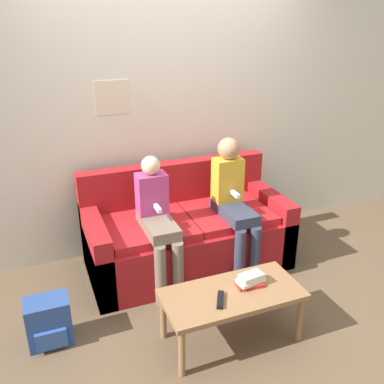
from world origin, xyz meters
name	(u,v)px	position (x,y,z in m)	size (l,w,h in m)	color
ground_plane	(210,296)	(0.00, 0.00, 0.00)	(10.00, 10.00, 0.00)	brown
wall_back	(166,110)	(0.00, 1.02, 1.30)	(8.00, 0.07, 2.60)	silver
couch	(186,234)	(0.00, 0.52, 0.30)	(1.73, 0.81, 0.87)	maroon
coffee_table	(232,298)	(-0.06, -0.49, 0.34)	(0.94, 0.45, 0.39)	#8E6642
person_left	(158,218)	(-0.32, 0.32, 0.61)	(0.24, 0.56, 1.08)	#756656
person_right	(233,199)	(0.35, 0.33, 0.66)	(0.24, 0.56, 1.15)	#33384C
tv_remote	(220,300)	(-0.17, -0.55, 0.40)	(0.12, 0.17, 0.02)	black
book_stack	(250,280)	(0.09, -0.47, 0.43)	(0.20, 0.13, 0.09)	red
backpack	(49,322)	(-1.23, -0.06, 0.17)	(0.29, 0.23, 0.34)	#284789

